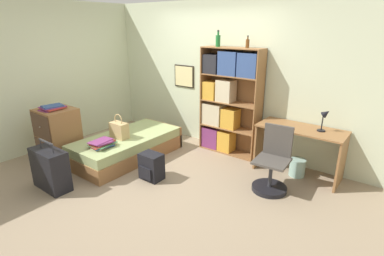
# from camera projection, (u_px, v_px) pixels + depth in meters

# --- Properties ---
(ground_plane) EXTENTS (14.00, 14.00, 0.00)m
(ground_plane) POSITION_uv_depth(u_px,v_px,m) (160.00, 169.00, 4.76)
(ground_plane) COLOR gray
(wall_back) EXTENTS (10.00, 0.09, 2.60)m
(wall_back) POSITION_uv_depth(u_px,v_px,m) (214.00, 76.00, 5.46)
(wall_back) COLOR beige
(wall_back) RESTS_ON ground_plane
(wall_left) EXTENTS (0.06, 10.00, 2.60)m
(wall_left) POSITION_uv_depth(u_px,v_px,m) (68.00, 74.00, 5.67)
(wall_left) COLOR beige
(wall_left) RESTS_ON ground_plane
(bed) EXTENTS (0.93, 1.85, 0.39)m
(bed) POSITION_uv_depth(u_px,v_px,m) (128.00, 146.00, 5.16)
(bed) COLOR olive
(bed) RESTS_ON ground_plane
(handbag) EXTENTS (0.32, 0.17, 0.41)m
(handbag) POSITION_uv_depth(u_px,v_px,m) (119.00, 130.00, 4.95)
(handbag) COLOR tan
(handbag) RESTS_ON bed
(book_stack_on_bed) EXTENTS (0.34, 0.40, 0.10)m
(book_stack_on_bed) POSITION_uv_depth(u_px,v_px,m) (102.00, 144.00, 4.60)
(book_stack_on_bed) COLOR beige
(book_stack_on_bed) RESTS_ON bed
(suitcase) EXTENTS (0.59, 0.27, 0.71)m
(suitcase) POSITION_uv_depth(u_px,v_px,m) (51.00, 169.00, 4.13)
(suitcase) COLOR black
(suitcase) RESTS_ON ground_plane
(dresser) EXTENTS (0.58, 0.56, 0.89)m
(dresser) POSITION_uv_depth(u_px,v_px,m) (58.00, 135.00, 4.97)
(dresser) COLOR olive
(dresser) RESTS_ON ground_plane
(magazine_pile_on_dresser) EXTENTS (0.32, 0.39, 0.07)m
(magazine_pile_on_dresser) POSITION_uv_depth(u_px,v_px,m) (52.00, 107.00, 4.80)
(magazine_pile_on_dresser) COLOR #7A336B
(magazine_pile_on_dresser) RESTS_ON dresser
(bookcase) EXTENTS (1.07, 0.33, 1.83)m
(bookcase) POSITION_uv_depth(u_px,v_px,m) (225.00, 100.00, 5.19)
(bookcase) COLOR olive
(bookcase) RESTS_ON ground_plane
(bottle_green) EXTENTS (0.08, 0.08, 0.26)m
(bottle_green) POSITION_uv_depth(u_px,v_px,m) (218.00, 40.00, 4.93)
(bottle_green) COLOR #1E6B2D
(bottle_green) RESTS_ON bookcase
(bottle_brown) EXTENTS (0.06, 0.06, 0.19)m
(bottle_brown) POSITION_uv_depth(u_px,v_px,m) (248.00, 43.00, 4.70)
(bottle_brown) COLOR brown
(bottle_brown) RESTS_ON bookcase
(desk) EXTENTS (1.24, 0.55, 0.75)m
(desk) POSITION_uv_depth(u_px,v_px,m) (300.00, 142.00, 4.46)
(desk) COLOR olive
(desk) RESTS_ON ground_plane
(desk_lamp) EXTENTS (0.16, 0.11, 0.34)m
(desk_lamp) POSITION_uv_depth(u_px,v_px,m) (325.00, 117.00, 4.17)
(desk_lamp) COLOR black
(desk_lamp) RESTS_ON desk
(desk_chair) EXTENTS (0.48, 0.48, 0.90)m
(desk_chair) POSITION_uv_depth(u_px,v_px,m) (272.00, 170.00, 4.11)
(desk_chair) COLOR black
(desk_chair) RESTS_ON ground_plane
(backpack) EXTENTS (0.33, 0.27, 0.40)m
(backpack) POSITION_uv_depth(u_px,v_px,m) (151.00, 167.00, 4.41)
(backpack) COLOR black
(backpack) RESTS_ON ground_plane
(waste_bin) EXTENTS (0.23, 0.23, 0.27)m
(waste_bin) POSITION_uv_depth(u_px,v_px,m) (297.00, 168.00, 4.53)
(waste_bin) COLOR #99C1B2
(waste_bin) RESTS_ON ground_plane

